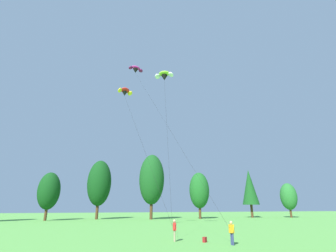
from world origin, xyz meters
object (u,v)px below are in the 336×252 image
(parafoil_kite_high_lime_white, at_px, (164,76))
(parafoil_kite_far_red_yellow, at_px, (125,92))
(kite_flyer_mid, at_px, (232,231))
(backpack, at_px, (205,240))
(parafoil_kite_mid_magenta, at_px, (136,70))
(kite_flyer_near, at_px, (174,229))

(parafoil_kite_high_lime_white, height_order, parafoil_kite_far_red_yellow, parafoil_kite_high_lime_white)
(kite_flyer_mid, bearing_deg, backpack, 125.10)
(parafoil_kite_high_lime_white, relative_size, backpack, 50.65)
(parafoil_kite_far_red_yellow, bearing_deg, parafoil_kite_high_lime_white, 0.83)
(kite_flyer_mid, distance_m, backpack, 2.53)
(parafoil_kite_mid_magenta, xyz_separation_m, parafoil_kite_far_red_yellow, (-1.51, -1.63, -4.58))
(kite_flyer_mid, relative_size, parafoil_kite_mid_magenta, 0.08)
(kite_flyer_near, height_order, parafoil_kite_high_lime_white, parafoil_kite_high_lime_white)
(kite_flyer_mid, bearing_deg, parafoil_kite_far_red_yellow, 120.01)
(kite_flyer_mid, relative_size, backpack, 4.23)
(kite_flyer_mid, bearing_deg, parafoil_kite_mid_magenta, 112.28)
(parafoil_kite_high_lime_white, bearing_deg, parafoil_kite_far_red_yellow, -179.17)
(kite_flyer_near, height_order, backpack, kite_flyer_near)
(parafoil_kite_high_lime_white, xyz_separation_m, parafoil_kite_far_red_yellow, (-5.49, -0.08, -3.32))
(kite_flyer_mid, height_order, parafoil_kite_high_lime_white, parafoil_kite_high_lime_white)
(parafoil_kite_high_lime_white, distance_m, backpack, 23.40)
(kite_flyer_near, xyz_separation_m, parafoil_kite_high_lime_white, (1.56, 10.00, 19.80))
(parafoil_kite_mid_magenta, height_order, backpack, parafoil_kite_mid_magenta)
(kite_flyer_near, xyz_separation_m, parafoil_kite_far_red_yellow, (-3.92, 9.92, 16.49))
(parafoil_kite_high_lime_white, bearing_deg, kite_flyer_mid, -81.24)
(kite_flyer_near, bearing_deg, parafoil_kite_far_red_yellow, 111.59)
(backpack, bearing_deg, parafoil_kite_far_red_yellow, 81.60)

